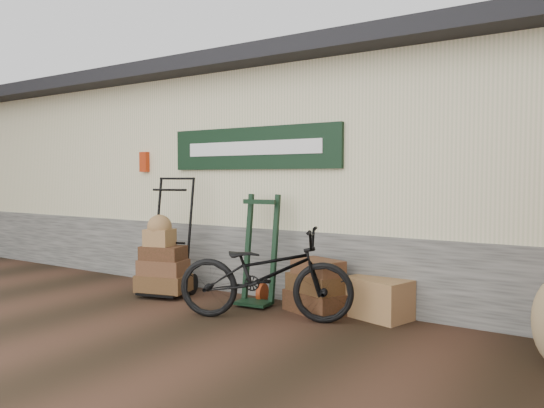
# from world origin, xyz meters

# --- Properties ---
(ground) EXTENTS (80.00, 80.00, 0.00)m
(ground) POSITION_xyz_m (0.00, 0.00, 0.00)
(ground) COLOR black
(ground) RESTS_ON ground
(station_building) EXTENTS (14.40, 4.10, 3.20)m
(station_building) POSITION_xyz_m (-0.01, 2.74, 1.61)
(station_building) COLOR #4C4C47
(station_building) RESTS_ON ground
(porter_trolley) EXTENTS (0.92, 0.78, 1.60)m
(porter_trolley) POSITION_xyz_m (-1.30, 0.46, 0.80)
(porter_trolley) COLOR black
(porter_trolley) RESTS_ON ground
(green_barrow) EXTENTS (0.53, 0.46, 1.36)m
(green_barrow) POSITION_xyz_m (0.03, 0.65, 0.68)
(green_barrow) COLOR black
(green_barrow) RESTS_ON ground
(suitcase_stack) EXTENTS (0.82, 0.66, 0.63)m
(suitcase_stack) POSITION_xyz_m (0.81, 0.68, 0.32)
(suitcase_stack) COLOR #352310
(suitcase_stack) RESTS_ON ground
(wicker_hamper) EXTENTS (0.78, 0.62, 0.44)m
(wicker_hamper) POSITION_xyz_m (1.51, 0.85, 0.22)
(wicker_hamper) COLOR olive
(wicker_hamper) RESTS_ON ground
(bicycle) EXTENTS (1.36, 2.07, 1.14)m
(bicycle) POSITION_xyz_m (0.49, 0.10, 0.57)
(bicycle) COLOR black
(bicycle) RESTS_ON ground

